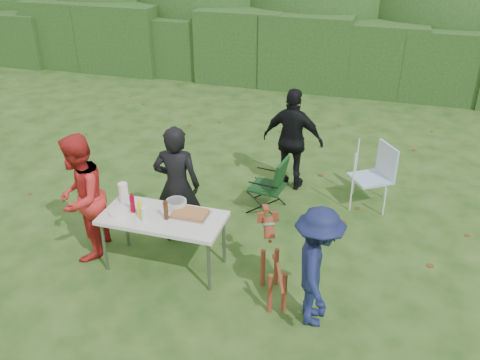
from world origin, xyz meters
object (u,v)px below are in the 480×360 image
(folding_table, at_px, (163,220))
(dog, at_px, (274,267))
(person_black_puffy, at_px, (293,140))
(lawn_chair, at_px, (371,176))
(camping_chair, at_px, (267,184))
(beer_bottle, at_px, (166,210))
(person_cook, at_px, (177,186))
(paper_towel_roll, at_px, (123,193))
(mustard_bottle, at_px, (140,209))
(person_red_jacket, at_px, (81,198))
(ketchup_bottle, at_px, (132,204))
(child, at_px, (317,268))

(folding_table, relative_size, dog, 1.63)
(person_black_puffy, xyz_separation_m, lawn_chair, (1.25, -0.21, -0.34))
(folding_table, height_order, dog, dog)
(dog, bearing_deg, camping_chair, -7.94)
(person_black_puffy, distance_m, beer_bottle, 2.75)
(person_cook, xyz_separation_m, paper_towel_roll, (-0.54, -0.43, 0.04))
(camping_chair, distance_m, mustard_bottle, 2.15)
(folding_table, height_order, camping_chair, camping_chair)
(folding_table, bearing_deg, beer_bottle, -29.26)
(person_red_jacket, xyz_separation_m, dog, (2.52, -0.16, -0.39))
(paper_towel_roll, bearing_deg, person_black_puffy, 54.22)
(person_cook, xyz_separation_m, mustard_bottle, (-0.19, -0.68, 0.01))
(folding_table, relative_size, person_red_jacket, 0.90)
(person_cook, xyz_separation_m, lawn_chair, (2.39, 1.70, -0.34))
(dog, xyz_separation_m, ketchup_bottle, (-1.82, 0.18, 0.41))
(person_black_puffy, bearing_deg, ketchup_bottle, 65.96)
(person_cook, height_order, dog, person_cook)
(folding_table, bearing_deg, camping_chair, 62.88)
(mustard_bottle, distance_m, ketchup_bottle, 0.15)
(child, bearing_deg, mustard_bottle, 68.23)
(person_red_jacket, distance_m, lawn_chair, 4.16)
(dog, bearing_deg, mustard_bottle, 61.84)
(child, bearing_deg, person_black_puffy, 3.21)
(lawn_chair, bearing_deg, person_cook, 1.21)
(lawn_chair, relative_size, ketchup_bottle, 4.41)
(folding_table, height_order, ketchup_bottle, ketchup_bottle)
(person_cook, bearing_deg, person_red_jacket, 22.01)
(person_red_jacket, distance_m, mustard_bottle, 0.84)
(paper_towel_roll, bearing_deg, dog, -10.29)
(person_cook, bearing_deg, beer_bottle, 91.45)
(dog, distance_m, mustard_bottle, 1.74)
(dog, relative_size, paper_towel_roll, 3.55)
(child, bearing_deg, lawn_chair, -21.27)
(person_red_jacket, distance_m, dog, 2.55)
(ketchup_bottle, bearing_deg, person_black_puffy, 59.84)
(child, bearing_deg, paper_towel_roll, 63.93)
(lawn_chair, xyz_separation_m, mustard_bottle, (-2.58, -2.38, 0.36))
(folding_table, distance_m, person_red_jacket, 1.10)
(person_cook, relative_size, mustard_bottle, 8.29)
(ketchup_bottle, relative_size, paper_towel_roll, 0.85)
(dog, bearing_deg, folding_table, 58.28)
(mustard_bottle, relative_size, beer_bottle, 0.83)
(person_black_puffy, bearing_deg, beer_bottle, 74.54)
(person_red_jacket, bearing_deg, lawn_chair, 112.32)
(child, bearing_deg, ketchup_bottle, 67.16)
(camping_chair, relative_size, mustard_bottle, 4.32)
(folding_table, distance_m, paper_towel_roll, 0.66)
(ketchup_bottle, xyz_separation_m, paper_towel_roll, (-0.22, 0.19, 0.02))
(folding_table, xyz_separation_m, person_cook, (-0.06, 0.61, 0.14))
(folding_table, distance_m, person_cook, 0.63)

